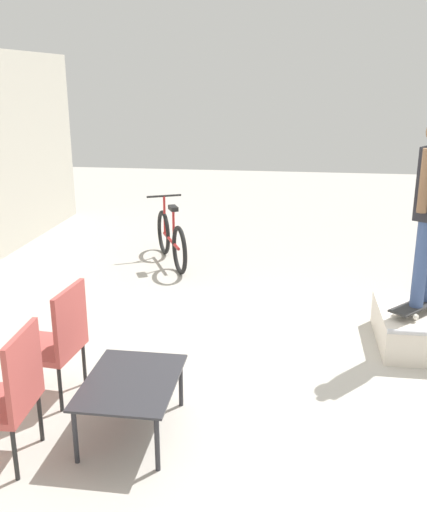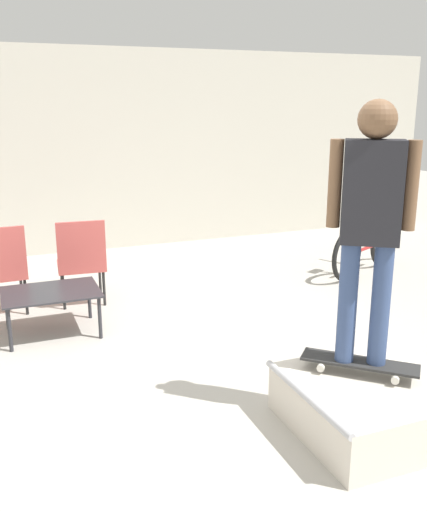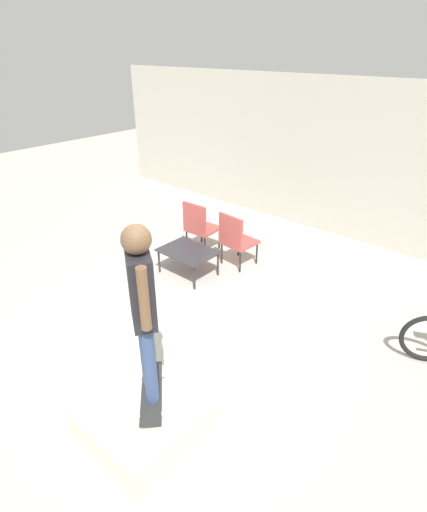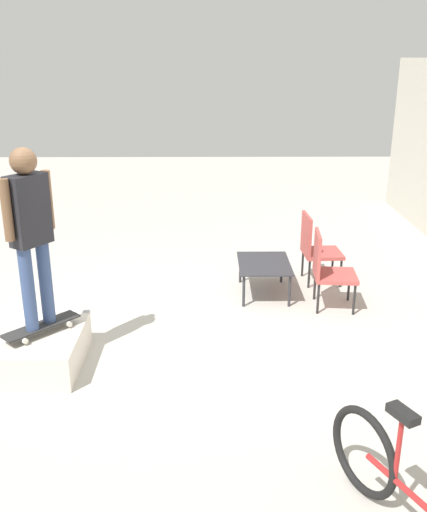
% 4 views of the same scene
% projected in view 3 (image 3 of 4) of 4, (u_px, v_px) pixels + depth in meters
% --- Properties ---
extents(ground_plane, '(24.00, 24.00, 0.00)m').
position_uv_depth(ground_plane, '(172.00, 335.00, 5.41)').
color(ground_plane, '#B7B2A8').
extents(house_wall_back, '(12.00, 0.06, 3.00)m').
position_uv_depth(house_wall_back, '(336.00, 160.00, 7.72)').
color(house_wall_back, beige).
rests_on(house_wall_back, ground_plane).
extents(skate_ramp_box, '(1.08, 1.04, 0.38)m').
position_uv_depth(skate_ramp_box, '(144.00, 419.00, 3.98)').
color(skate_ramp_box, silver).
rests_on(skate_ramp_box, ground_plane).
extents(skateboard_on_ramp, '(0.73, 0.70, 0.07)m').
position_uv_depth(skateboard_on_ramp, '(152.00, 392.00, 3.96)').
color(skateboard_on_ramp, '#2D2D2D').
rests_on(skateboard_on_ramp, skate_ramp_box).
extents(person_skater, '(0.49, 0.38, 1.79)m').
position_uv_depth(person_skater, '(142.00, 302.00, 3.45)').
color(person_skater, '#384C7A').
rests_on(person_skater, skateboard_on_ramp).
extents(coffee_table, '(0.92, 0.68, 0.44)m').
position_uv_depth(coffee_table, '(188.00, 253.00, 6.67)').
color(coffee_table, '#2D2D33').
rests_on(coffee_table, ground_plane).
extents(patio_chair_left, '(0.54, 0.54, 0.98)m').
position_uv_depth(patio_chair_left, '(199.00, 225.00, 7.36)').
color(patio_chair_left, black).
rests_on(patio_chair_left, ground_plane).
extents(patio_chair_right, '(0.56, 0.56, 0.98)m').
position_uv_depth(patio_chair_right, '(236.00, 238.00, 6.87)').
color(patio_chair_right, black).
rests_on(patio_chair_right, ground_plane).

